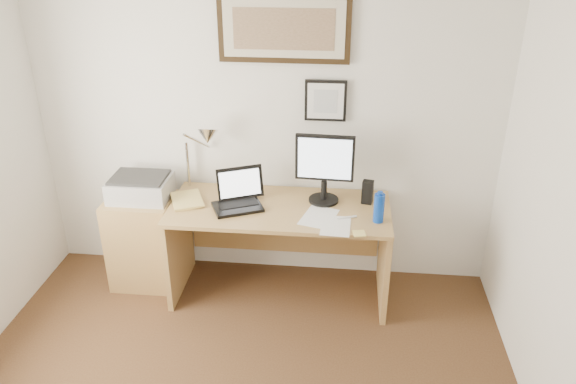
# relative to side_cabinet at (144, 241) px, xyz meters

# --- Properties ---
(wall_back) EXTENTS (3.50, 0.02, 2.50)m
(wall_back) POSITION_rel_side_cabinet_xyz_m (0.92, 0.32, 0.89)
(wall_back) COLOR white
(wall_back) RESTS_ON ground
(side_cabinet) EXTENTS (0.50, 0.40, 0.73)m
(side_cabinet) POSITION_rel_side_cabinet_xyz_m (0.00, 0.00, 0.00)
(side_cabinet) COLOR #9E7742
(side_cabinet) RESTS_ON floor
(water_bottle) EXTENTS (0.07, 0.07, 0.21)m
(water_bottle) POSITION_rel_side_cabinet_xyz_m (1.77, -0.19, 0.49)
(water_bottle) COLOR #0C3AA8
(water_bottle) RESTS_ON desk
(bottle_cap) EXTENTS (0.04, 0.04, 0.02)m
(bottle_cap) POSITION_rel_side_cabinet_xyz_m (1.77, -0.19, 0.60)
(bottle_cap) COLOR #0C3AA8
(bottle_cap) RESTS_ON water_bottle
(speaker) EXTENTS (0.09, 0.08, 0.17)m
(speaker) POSITION_rel_side_cabinet_xyz_m (1.70, 0.08, 0.47)
(speaker) COLOR black
(speaker) RESTS_ON desk
(paper_sheet_a) EXTENTS (0.29, 0.35, 0.00)m
(paper_sheet_a) POSITION_rel_side_cabinet_xyz_m (1.36, -0.17, 0.39)
(paper_sheet_a) COLOR white
(paper_sheet_a) RESTS_ON desk
(paper_sheet_b) EXTENTS (0.21, 0.29, 0.00)m
(paper_sheet_b) POSITION_rel_side_cabinet_xyz_m (1.48, -0.29, 0.39)
(paper_sheet_b) COLOR white
(paper_sheet_b) RESTS_ON desk
(sticky_pad) EXTENTS (0.09, 0.09, 0.01)m
(sticky_pad) POSITION_rel_side_cabinet_xyz_m (1.64, -0.38, 0.39)
(sticky_pad) COLOR #E7D16D
(sticky_pad) RESTS_ON desk
(marker_pen) EXTENTS (0.14, 0.06, 0.02)m
(marker_pen) POSITION_rel_side_cabinet_xyz_m (1.56, -0.17, 0.39)
(marker_pen) COLOR white
(marker_pen) RESTS_ON desk
(book) EXTENTS (0.31, 0.36, 0.02)m
(book) POSITION_rel_side_cabinet_xyz_m (0.28, -0.07, 0.40)
(book) COLOR #DDC168
(book) RESTS_ON desk
(desk) EXTENTS (1.60, 0.70, 0.75)m
(desk) POSITION_rel_side_cabinet_xyz_m (1.07, 0.04, 0.15)
(desk) COLOR #9E7742
(desk) RESTS_ON floor
(laptop) EXTENTS (0.41, 0.42, 0.26)m
(laptop) POSITION_rel_side_cabinet_xyz_m (0.77, -0.05, 0.44)
(laptop) COLOR black
(laptop) RESTS_ON desk
(lcd_monitor) EXTENTS (0.42, 0.22, 0.52)m
(lcd_monitor) POSITION_rel_side_cabinet_xyz_m (1.38, 0.07, 0.68)
(lcd_monitor) COLOR black
(lcd_monitor) RESTS_ON desk
(printer) EXTENTS (0.44, 0.34, 0.18)m
(printer) POSITION_rel_side_cabinet_xyz_m (0.01, 0.03, 0.45)
(printer) COLOR #A9A9AC
(printer) RESTS_ON side_cabinet
(desk_lamp) EXTENTS (0.29, 0.27, 0.53)m
(desk_lamp) POSITION_rel_side_cabinet_xyz_m (0.51, 0.13, 0.82)
(desk_lamp) COLOR silver
(desk_lamp) RESTS_ON desk
(picture_large) EXTENTS (0.92, 0.04, 0.47)m
(picture_large) POSITION_rel_side_cabinet_xyz_m (1.07, 0.29, 1.59)
(picture_large) COLOR black
(picture_large) RESTS_ON wall_back
(picture_small) EXTENTS (0.30, 0.03, 0.30)m
(picture_small) POSITION_rel_side_cabinet_xyz_m (1.37, 0.29, 1.09)
(picture_small) COLOR black
(picture_small) RESTS_ON wall_back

